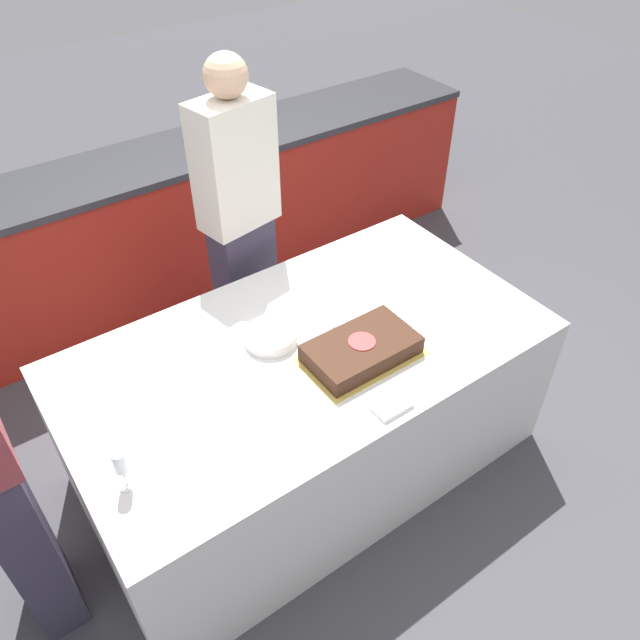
{
  "coord_description": "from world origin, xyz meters",
  "views": [
    {
      "loc": [
        -1.05,
        -1.57,
        2.51
      ],
      "look_at": [
        0.07,
        0.0,
        0.85
      ],
      "focal_mm": 35.0,
      "sensor_mm": 36.0,
      "label": 1
    }
  ],
  "objects_px": {
    "plate_stack": "(271,336)",
    "person_cutting_cake": "(240,225)",
    "cake": "(361,349)",
    "wine_glass": "(121,464)"
  },
  "relations": [
    {
      "from": "plate_stack",
      "to": "person_cutting_cake",
      "type": "height_order",
      "value": "person_cutting_cake"
    },
    {
      "from": "wine_glass",
      "to": "person_cutting_cake",
      "type": "height_order",
      "value": "person_cutting_cake"
    },
    {
      "from": "cake",
      "to": "wine_glass",
      "type": "height_order",
      "value": "wine_glass"
    },
    {
      "from": "plate_stack",
      "to": "wine_glass",
      "type": "relative_size",
      "value": 1.33
    },
    {
      "from": "plate_stack",
      "to": "wine_glass",
      "type": "distance_m",
      "value": 0.83
    },
    {
      "from": "cake",
      "to": "plate_stack",
      "type": "distance_m",
      "value": 0.38
    },
    {
      "from": "wine_glass",
      "to": "person_cutting_cake",
      "type": "bearing_deg",
      "value": 44.34
    },
    {
      "from": "plate_stack",
      "to": "person_cutting_cake",
      "type": "xyz_separation_m",
      "value": [
        0.25,
        0.67,
        0.11
      ]
    },
    {
      "from": "wine_glass",
      "to": "cake",
      "type": "bearing_deg",
      "value": 1.71
    },
    {
      "from": "cake",
      "to": "plate_stack",
      "type": "xyz_separation_m",
      "value": [
        -0.25,
        0.29,
        -0.02
      ]
    }
  ]
}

